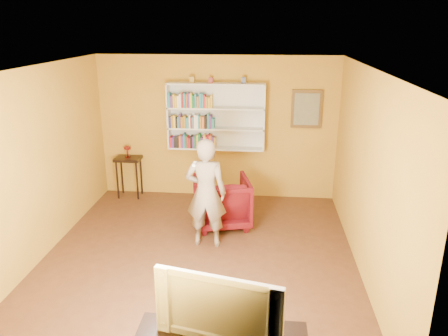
{
  "coord_description": "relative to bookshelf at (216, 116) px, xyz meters",
  "views": [
    {
      "loc": [
        0.89,
        -5.52,
        3.24
      ],
      "look_at": [
        0.3,
        0.75,
        1.14
      ],
      "focal_mm": 35.0,
      "sensor_mm": 36.0,
      "label": 1
    }
  ],
  "objects": [
    {
      "name": "books_row_upper",
      "position": [
        -0.46,
        -0.11,
        0.3
      ],
      "size": [
        0.8,
        0.19,
        0.27
      ],
      "color": "teal",
      "rests_on": "bookshelf"
    },
    {
      "name": "console_table",
      "position": [
        -1.69,
        -0.16,
        -0.94
      ],
      "size": [
        0.49,
        0.37,
        0.8
      ],
      "color": "black",
      "rests_on": "ground"
    },
    {
      "name": "ornament_left",
      "position": [
        -0.43,
        -0.06,
        0.68
      ],
      "size": [
        0.08,
        0.08,
        0.11
      ],
      "primitive_type": "cube",
      "color": "olive",
      "rests_on": "bookshelf"
    },
    {
      "name": "game_remote",
      "position": [
        -0.05,
        -2.26,
        -0.21
      ],
      "size": [
        0.04,
        0.15,
        0.04
      ],
      "primitive_type": "cube",
      "color": "white",
      "rests_on": "person"
    },
    {
      "name": "television",
      "position": [
        0.56,
        -4.66,
        -0.7
      ],
      "size": [
        1.16,
        0.4,
        0.66
      ],
      "primitive_type": "imported",
      "rotation": [
        0.0,
        0.0,
        -0.22
      ],
      "color": "black",
      "rests_on": "tv_cabinet"
    },
    {
      "name": "armchair",
      "position": [
        0.23,
        -1.25,
        -1.18
      ],
      "size": [
        1.08,
        1.09,
        0.83
      ],
      "primitive_type": "imported",
      "rotation": [
        0.0,
        0.0,
        3.38
      ],
      "color": "#3F040C",
      "rests_on": "ground"
    },
    {
      "name": "ornament_centre",
      "position": [
        -0.09,
        -0.06,
        0.67
      ],
      "size": [
        0.07,
        0.07,
        0.1
      ],
      "primitive_type": "cube",
      "color": "maroon",
      "rests_on": "bookshelf"
    },
    {
      "name": "ornament_right",
      "position": [
        0.5,
        -0.06,
        0.67
      ],
      "size": [
        0.08,
        0.08,
        0.11
      ],
      "primitive_type": "cube",
      "color": "#414C6C",
      "rests_on": "bookshelf"
    },
    {
      "name": "room_shell",
      "position": [
        0.0,
        -2.41,
        -0.58
      ],
      "size": [
        5.3,
        5.8,
        2.88
      ],
      "color": "#412515",
      "rests_on": "ground"
    },
    {
      "name": "bookshelf",
      "position": [
        0.0,
        0.0,
        0.0
      ],
      "size": [
        1.8,
        0.29,
        1.23
      ],
      "color": "silver",
      "rests_on": "room_shell"
    },
    {
      "name": "ruby_lustre",
      "position": [
        -1.69,
        -0.16,
        -0.63
      ],
      "size": [
        0.15,
        0.15,
        0.23
      ],
      "color": "maroon",
      "rests_on": "console_table"
    },
    {
      "name": "framed_painting",
      "position": [
        1.65,
        0.05,
        0.16
      ],
      "size": [
        0.55,
        0.05,
        0.7
      ],
      "color": "#4E3616",
      "rests_on": "room_shell"
    },
    {
      "name": "person",
      "position": [
        0.06,
        -1.97,
        -0.75
      ],
      "size": [
        0.62,
        0.42,
        1.68
      ],
      "primitive_type": "imported",
      "rotation": [
        0.0,
        0.0,
        3.12
      ],
      "color": "#7B6A5A",
      "rests_on": "ground"
    },
    {
      "name": "books_row_middle",
      "position": [
        -0.44,
        -0.11,
        -0.09
      ],
      "size": [
        0.84,
        0.19,
        0.27
      ],
      "color": "navy",
      "rests_on": "bookshelf"
    },
    {
      "name": "books_row_lower",
      "position": [
        -0.42,
        -0.11,
        -0.47
      ],
      "size": [
        0.86,
        0.19,
        0.27
      ],
      "color": "#B41B22",
      "rests_on": "bookshelf"
    }
  ]
}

